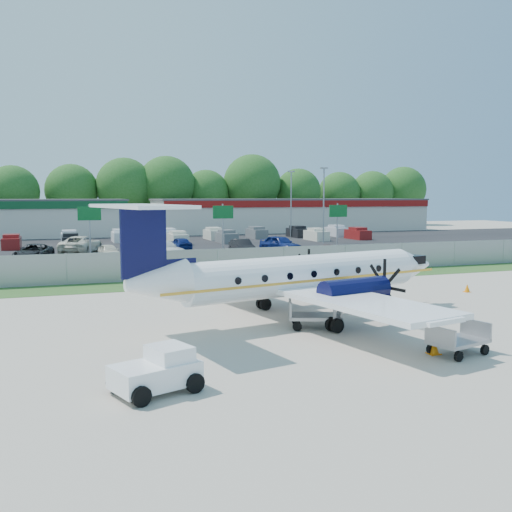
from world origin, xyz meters
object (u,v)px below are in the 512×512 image
object	(u,v)px
baggage_cart_far	(458,340)
aircraft	(298,275)
baggage_cart_near	(315,315)
pushback_tug	(159,371)

from	to	relation	value
baggage_cart_far	aircraft	bearing A→B (deg)	113.10
aircraft	baggage_cart_near	world-z (taller)	aircraft
aircraft	baggage_cart_far	distance (m)	8.01
baggage_cart_far	pushback_tug	bearing A→B (deg)	-178.37
aircraft	pushback_tug	distance (m)	10.87
aircraft	pushback_tug	size ratio (longest dim) A/B	6.36
pushback_tug	baggage_cart_far	world-z (taller)	pushback_tug
aircraft	pushback_tug	bearing A→B (deg)	-135.60
baggage_cart_near	baggage_cart_far	distance (m)	6.26
aircraft	pushback_tug	xyz separation A→B (m)	(-7.70, -7.54, -1.44)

